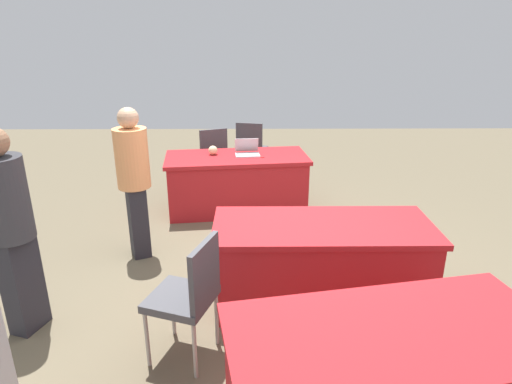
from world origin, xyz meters
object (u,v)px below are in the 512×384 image
(chair_near_front, at_px, (212,154))
(chair_tucked_left, at_px, (251,147))
(table_mid_left, at_px, (321,263))
(laptop_silver, at_px, (247,152))
(chair_tucked_right, at_px, (189,292))
(yarn_ball, at_px, (213,150))
(person_presenter, at_px, (10,224))
(person_attendee_standing, at_px, (134,177))
(table_foreground, at_px, (237,183))
(scissors_red, at_px, (260,156))

(chair_near_front, relative_size, chair_tucked_left, 0.98)
(table_mid_left, relative_size, laptop_silver, 5.55)
(chair_tucked_left, distance_m, laptop_silver, 1.20)
(chair_near_front, bearing_deg, chair_tucked_left, 9.69)
(table_mid_left, distance_m, chair_tucked_right, 1.30)
(table_mid_left, distance_m, yarn_ball, 2.56)
(person_presenter, distance_m, person_attendee_standing, 1.42)
(table_foreground, relative_size, chair_tucked_left, 2.01)
(person_attendee_standing, xyz_separation_m, yarn_ball, (-0.71, -1.35, -0.08))
(chair_near_front, distance_m, chair_tucked_left, 0.71)
(chair_tucked_left, bearing_deg, scissors_red, -71.05)
(yarn_ball, bearing_deg, chair_tucked_left, -113.46)
(table_foreground, height_order, table_mid_left, same)
(chair_near_front, bearing_deg, table_mid_left, -90.44)
(chair_tucked_right, bearing_deg, table_mid_left, -36.18)
(table_mid_left, distance_m, person_attendee_standing, 2.11)
(table_foreground, bearing_deg, chair_near_front, -64.27)
(chair_tucked_right, xyz_separation_m, yarn_ball, (0.07, -2.99, 0.25))
(chair_tucked_right, height_order, scissors_red, chair_tucked_right)
(chair_tucked_left, relative_size, person_attendee_standing, 0.60)
(table_mid_left, xyz_separation_m, person_presenter, (2.46, 0.37, 0.56))
(chair_tucked_right, distance_m, person_attendee_standing, 1.84)
(table_mid_left, bearing_deg, laptop_silver, -73.34)
(table_mid_left, relative_size, person_presenter, 1.13)
(scissors_red, bearing_deg, chair_tucked_left, 161.52)
(laptop_silver, bearing_deg, chair_tucked_left, -97.52)
(chair_tucked_right, distance_m, person_presenter, 1.49)
(table_foreground, relative_size, person_attendee_standing, 1.21)
(person_attendee_standing, distance_m, scissors_red, 1.84)
(person_attendee_standing, height_order, laptop_silver, person_attendee_standing)
(chair_tucked_left, height_order, yarn_ball, chair_tucked_left)
(chair_near_front, relative_size, person_attendee_standing, 0.59)
(chair_tucked_right, height_order, person_presenter, person_presenter)
(chair_tucked_left, bearing_deg, table_foreground, -85.35)
(chair_tucked_right, relative_size, person_attendee_standing, 0.60)
(chair_tucked_left, height_order, laptop_silver, chair_tucked_left)
(table_foreground, height_order, chair_tucked_right, chair_tucked_right)
(table_mid_left, relative_size, yarn_ball, 15.68)
(laptop_silver, xyz_separation_m, scissors_red, (-0.17, 0.08, -0.04))
(person_presenter, xyz_separation_m, laptop_silver, (-1.78, -2.62, -0.14))
(person_presenter, height_order, scissors_red, person_presenter)
(chair_tucked_right, distance_m, scissors_red, 2.96)
(person_attendee_standing, xyz_separation_m, laptop_silver, (-1.17, -1.35, -0.10))
(laptop_silver, bearing_deg, scissors_red, 149.45)
(table_foreground, height_order, yarn_ball, yarn_ball)
(table_mid_left, height_order, person_presenter, person_presenter)
(table_mid_left, height_order, chair_tucked_left, chair_tucked_left)
(person_attendee_standing, bearing_deg, laptop_silver, 115.25)
(laptop_silver, height_order, yarn_ball, laptop_silver)
(laptop_silver, bearing_deg, table_mid_left, 101.51)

